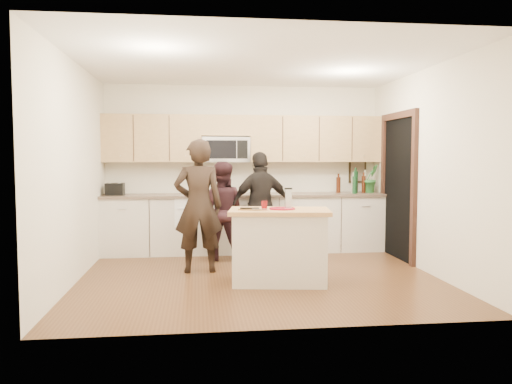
{
  "coord_description": "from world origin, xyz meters",
  "views": [
    {
      "loc": [
        -0.77,
        -6.27,
        1.53
      ],
      "look_at": [
        0.01,
        0.35,
        1.06
      ],
      "focal_mm": 35.0,
      "sensor_mm": 36.0,
      "label": 1
    }
  ],
  "objects": [
    {
      "name": "doorway",
      "position": [
        2.23,
        0.9,
        1.16
      ],
      "size": [
        0.06,
        1.25,
        2.2
      ],
      "color": "black",
      "rests_on": "ground"
    },
    {
      "name": "woman_left",
      "position": [
        -0.76,
        0.34,
        0.88
      ],
      "size": [
        0.66,
        0.45,
        1.77
      ],
      "primitive_type": "imported",
      "rotation": [
        0.0,
        0.0,
        3.18
      ],
      "color": "black",
      "rests_on": "ground"
    },
    {
      "name": "knife",
      "position": [
        -0.04,
        -0.51,
        0.92
      ],
      "size": [
        0.19,
        0.05,
        0.01
      ],
      "primitive_type": "cube",
      "rotation": [
        0.0,
        0.0,
        -0.15
      ],
      "color": "silver",
      "rests_on": "cutting_board"
    },
    {
      "name": "island",
      "position": [
        0.21,
        -0.36,
        0.45
      ],
      "size": [
        1.29,
        0.87,
        0.9
      ],
      "rotation": [
        0.0,
        0.0,
        -0.15
      ],
      "color": "beige",
      "rests_on": "ground"
    },
    {
      "name": "woman_center",
      "position": [
        -0.43,
        1.11,
        0.73
      ],
      "size": [
        0.79,
        0.67,
        1.46
      ],
      "primitive_type": "imported",
      "rotation": [
        0.0,
        0.0,
        2.97
      ],
      "color": "black",
      "rests_on": "ground"
    },
    {
      "name": "orchid",
      "position": [
        2.1,
        1.72,
        1.18
      ],
      "size": [
        0.32,
        0.29,
        0.47
      ],
      "primitive_type": "imported",
      "rotation": [
        0.0,
        0.0,
        0.36
      ],
      "color": "#2E7433",
      "rests_on": "back_cabinetry"
    },
    {
      "name": "floor",
      "position": [
        0.0,
        0.0,
        0.0
      ],
      "size": [
        4.5,
        4.5,
        0.0
      ],
      "primitive_type": "plane",
      "color": "#54351D",
      "rests_on": "ground"
    },
    {
      "name": "box_grater",
      "position": [
        0.32,
        -0.33,
        1.04
      ],
      "size": [
        0.09,
        0.05,
        0.24
      ],
      "color": "silver",
      "rests_on": "red_plate"
    },
    {
      "name": "woman_right",
      "position": [
        0.18,
        1.13,
        0.81
      ],
      "size": [
        1.01,
        0.61,
        1.61
      ],
      "primitive_type": "imported",
      "rotation": [
        0.0,
        0.0,
        3.38
      ],
      "color": "black",
      "rests_on": "ground"
    },
    {
      "name": "room_shell",
      "position": [
        0.0,
        0.0,
        1.73
      ],
      "size": [
        4.52,
        4.02,
        2.71
      ],
      "color": "beige",
      "rests_on": "ground"
    },
    {
      "name": "upper_cabinetry",
      "position": [
        0.03,
        1.83,
        1.84
      ],
      "size": [
        4.5,
        0.33,
        0.75
      ],
      "color": "tan",
      "rests_on": "ground"
    },
    {
      "name": "dish_towel",
      "position": [
        -0.95,
        1.5,
        0.8
      ],
      "size": [
        0.34,
        0.6,
        0.48
      ],
      "color": "white",
      "rests_on": "ground"
    },
    {
      "name": "tongs",
      "position": [
        -0.16,
        -0.45,
        0.93
      ],
      "size": [
        0.23,
        0.06,
        0.02
      ],
      "primitive_type": "cube",
      "rotation": [
        0.0,
        0.0,
        -0.15
      ],
      "color": "black",
      "rests_on": "cutting_board"
    },
    {
      "name": "framed_picture",
      "position": [
        1.95,
        1.98,
        1.28
      ],
      "size": [
        0.3,
        0.03,
        0.38
      ],
      "color": "black",
      "rests_on": "ground"
    },
    {
      "name": "bottle_cluster",
      "position": [
        1.82,
        1.69,
        1.12
      ],
      "size": [
        0.51,
        0.32,
        0.42
      ],
      "color": "#3B180A",
      "rests_on": "back_cabinetry"
    },
    {
      "name": "back_cabinetry",
      "position": [
        0.0,
        1.69,
        0.47
      ],
      "size": [
        4.5,
        0.66,
        0.94
      ],
      "color": "beige",
      "rests_on": "ground"
    },
    {
      "name": "cutting_board",
      "position": [
        -0.14,
        -0.37,
        0.91
      ],
      "size": [
        0.3,
        0.21,
        0.02
      ],
      "primitive_type": "cube",
      "rotation": [
        0.0,
        0.0,
        -0.15
      ],
      "color": "#B3814A",
      "rests_on": "island"
    },
    {
      "name": "microwave",
      "position": [
        -0.31,
        1.8,
        1.65
      ],
      "size": [
        0.76,
        0.41,
        0.4
      ],
      "color": "silver",
      "rests_on": "ground"
    },
    {
      "name": "drink_glass",
      "position": [
        0.02,
        -0.4,
        0.95
      ],
      "size": [
        0.07,
        0.07,
        0.11
      ],
      "primitive_type": "cylinder",
      "color": "maroon",
      "rests_on": "island"
    },
    {
      "name": "red_plate",
      "position": [
        0.25,
        -0.35,
        0.91
      ],
      "size": [
        0.31,
        0.31,
        0.02
      ],
      "primitive_type": "cylinder",
      "color": "maroon",
      "rests_on": "island"
    },
    {
      "name": "toaster",
      "position": [
        -2.05,
        1.67,
        1.03
      ],
      "size": [
        0.27,
        0.24,
        0.19
      ],
      "color": "black",
      "rests_on": "back_cabinetry"
    }
  ]
}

